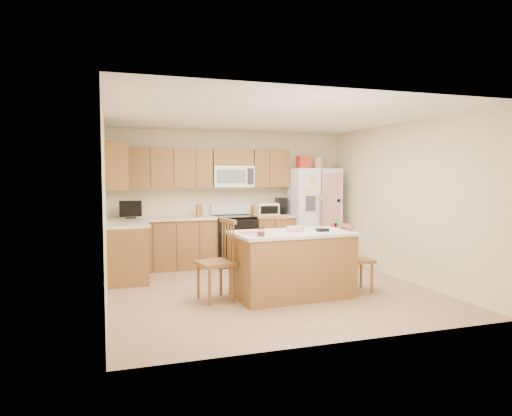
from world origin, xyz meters
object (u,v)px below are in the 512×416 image
object	(u,v)px
stove	(234,240)
windsor_chair_left	(217,262)
windsor_chair_back	(271,251)
windsor_chair_right	(355,259)
island	(292,264)
refrigerator	(313,214)

from	to	relation	value
stove	windsor_chair_left	distance (m)	2.44
windsor_chair_back	windsor_chair_right	world-z (taller)	windsor_chair_back
windsor_chair_right	windsor_chair_back	bearing A→B (deg)	142.62
stove	windsor_chair_left	world-z (taller)	stove
windsor_chair_back	island	bearing A→B (deg)	-87.14
stove	windsor_chair_left	xyz separation A→B (m)	(-0.85, -2.28, 0.04)
island	windsor_chair_back	bearing A→B (deg)	92.86
stove	windsor_chair_right	distance (m)	2.68
refrigerator	windsor_chair_back	distance (m)	2.18
refrigerator	island	world-z (taller)	refrigerator
stove	island	distance (m)	2.40
stove	windsor_chair_back	world-z (taller)	stove
windsor_chair_left	windsor_chair_right	size ratio (longest dim) A/B	1.11
windsor_chair_back	stove	bearing A→B (deg)	94.93
stove	refrigerator	size ratio (longest dim) A/B	0.55
island	windsor_chair_right	distance (m)	0.97
stove	windsor_chair_left	size ratio (longest dim) A/B	1.04
refrigerator	windsor_chair_back	size ratio (longest dim) A/B	1.89
stove	refrigerator	bearing A→B (deg)	-2.30
refrigerator	windsor_chair_right	bearing A→B (deg)	-100.14
windsor_chair_right	windsor_chair_left	bearing A→B (deg)	175.95
windsor_chair_left	windsor_chair_back	xyz separation A→B (m)	(0.99, 0.63, -0.00)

